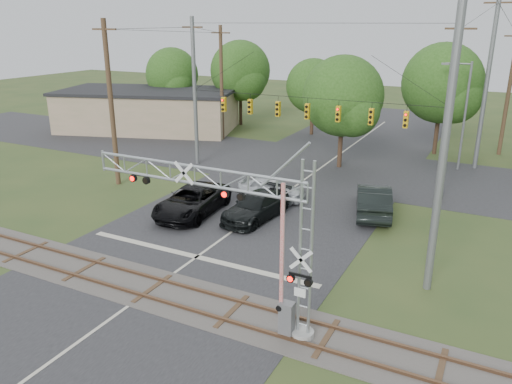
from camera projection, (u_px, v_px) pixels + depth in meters
The scene contains 14 objects.
ground at pixel (121, 312), 20.11m from camera, with size 160.00×160.00×0.00m, color #304520.
road_main at pixel (240, 226), 28.54m from camera, with size 14.00×90.00×0.02m, color #252527.
road_cross at pixel (323, 166), 40.34m from camera, with size 90.00×12.00×0.02m, color #252527.
railroad_track at pixel (152, 289), 21.79m from camera, with size 90.00×3.20×0.17m.
crossing_gantry at pixel (234, 221), 18.27m from camera, with size 9.50×0.87×6.81m.
traffic_signal_span at pixel (319, 105), 34.78m from camera, with size 19.34×0.36×11.50m.
pickup_black at pixel (192, 201), 30.09m from camera, with size 2.80×6.07×1.69m, color black.
car_dark at pixel (256, 207), 29.37m from camera, with size 2.15×5.29×1.53m, color black.
sedan_silver at pixel (272, 188), 32.60m from camera, with size 1.79×4.44×1.51m, color silver.
suv_dark at pixel (373, 200), 30.05m from camera, with size 1.96×5.61×1.85m, color black.
commercial_building at pixel (148, 110), 53.49m from camera, with size 20.29×14.49×4.28m.
streetlight at pixel (463, 111), 38.00m from camera, with size 2.22×0.23×8.31m.
utility_poles at pixel (353, 94), 35.41m from camera, with size 26.78×27.41×14.14m.
treeline at pixel (375, 83), 44.96m from camera, with size 48.89×18.15×10.07m.
Camera 1 is at (12.78, -13.09, 11.08)m, focal length 35.00 mm.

